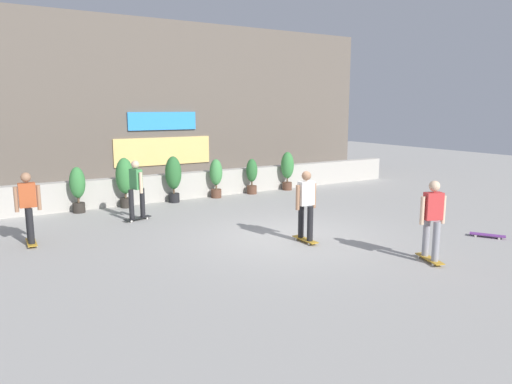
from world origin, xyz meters
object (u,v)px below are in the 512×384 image
(potted_plant_4, at_px, (252,175))
(skater_mid_plaza, at_px, (432,217))
(potted_plant_0, at_px, (78,187))
(potted_plant_1, at_px, (125,179))
(skater_far_right, at_px, (28,205))
(skater_far_left, at_px, (306,203))
(potted_plant_5, at_px, (287,168))
(skater_foreground, at_px, (136,187))
(potted_plant_3, at_px, (216,176))
(potted_plant_2, at_px, (173,176))
(skateboard_near_camera, at_px, (487,235))

(potted_plant_4, relative_size, skater_mid_plaza, 0.76)
(potted_plant_0, relative_size, potted_plant_1, 0.88)
(potted_plant_1, bearing_deg, skater_far_right, -135.83)
(potted_plant_1, xyz_separation_m, skater_far_left, (2.49, -6.10, 0.01))
(skater_far_right, height_order, skater_mid_plaza, same)
(potted_plant_5, bearing_deg, skater_foreground, -163.68)
(potted_plant_0, distance_m, potted_plant_4, 6.09)
(skater_far_right, bearing_deg, skater_mid_plaza, -39.13)
(potted_plant_3, relative_size, skater_foreground, 0.80)
(potted_plant_2, xyz_separation_m, potted_plant_5, (4.62, 0.00, -0.06))
(potted_plant_4, distance_m, potted_plant_5, 1.59)
(potted_plant_0, bearing_deg, skater_foreground, -57.42)
(skater_far_left, xyz_separation_m, skateboard_near_camera, (4.07, -2.00, -0.88))
(potted_plant_5, xyz_separation_m, skateboard_near_camera, (0.32, -8.10, -0.79))
(potted_plant_1, distance_m, skateboard_near_camera, 10.46)
(skateboard_near_camera, bearing_deg, potted_plant_3, 112.53)
(potted_plant_2, relative_size, skater_far_right, 0.91)
(potted_plant_4, xyz_separation_m, potted_plant_5, (1.58, 0.00, 0.13))
(potted_plant_0, xyz_separation_m, potted_plant_4, (6.09, -0.00, -0.08))
(potted_plant_4, xyz_separation_m, skater_mid_plaza, (-0.84, -8.60, 0.23))
(skater_far_left, xyz_separation_m, skater_mid_plaza, (1.32, -2.50, 0.00))
(potted_plant_0, distance_m, potted_plant_5, 7.67)
(potted_plant_2, distance_m, skater_far_left, 6.17)
(potted_plant_1, relative_size, skateboard_near_camera, 2.02)
(potted_plant_4, xyz_separation_m, skater_far_left, (-2.16, -6.10, 0.23))
(potted_plant_2, xyz_separation_m, potted_plant_3, (1.58, 0.00, -0.13))
(skater_far_right, bearing_deg, skater_foreground, 21.04)
(potted_plant_0, distance_m, potted_plant_3, 4.63)
(potted_plant_1, bearing_deg, potted_plant_5, -0.00)
(potted_plant_2, height_order, skater_mid_plaza, skater_mid_plaza)
(potted_plant_0, xyz_separation_m, potted_plant_3, (4.63, 0.00, -0.02))
(skater_mid_plaza, bearing_deg, potted_plant_3, 94.09)
(skater_far_left, relative_size, skater_mid_plaza, 1.00)
(potted_plant_5, height_order, skateboard_near_camera, potted_plant_5)
(potted_plant_5, bearing_deg, potted_plant_2, 180.00)
(potted_plant_4, bearing_deg, skater_far_right, -158.86)
(skater_far_left, xyz_separation_m, skater_foreground, (-2.71, 4.21, 0.00))
(potted_plant_5, distance_m, skater_far_left, 7.16)
(potted_plant_1, relative_size, skater_foreground, 0.93)
(potted_plant_1, relative_size, skater_far_right, 0.93)
(potted_plant_1, xyz_separation_m, potted_plant_3, (3.20, 0.00, -0.16))
(potted_plant_2, height_order, skateboard_near_camera, potted_plant_2)
(potted_plant_0, height_order, skater_foreground, skater_foreground)
(potted_plant_3, bearing_deg, skater_mid_plaza, -85.91)
(skater_far_right, height_order, skateboard_near_camera, skater_far_right)
(potted_plant_0, height_order, skateboard_near_camera, potted_plant_0)
(potted_plant_1, relative_size, skater_far_left, 0.93)
(potted_plant_5, height_order, skater_foreground, skater_foreground)
(potted_plant_0, xyz_separation_m, skateboard_near_camera, (7.99, -8.10, -0.73))
(skater_mid_plaza, distance_m, skateboard_near_camera, 2.93)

